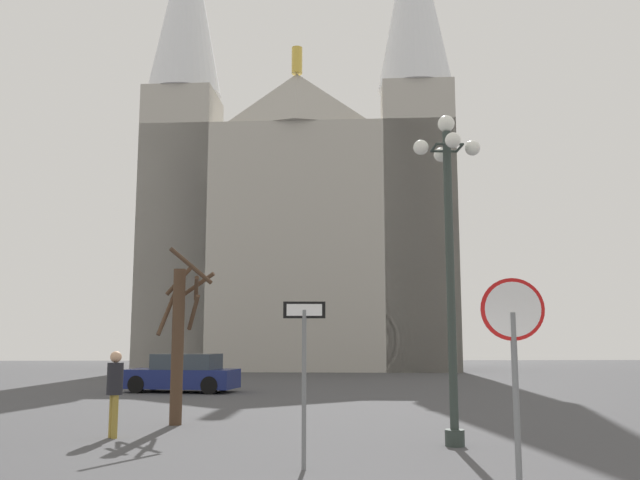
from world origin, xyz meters
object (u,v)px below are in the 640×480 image
Objects in this scene: one_way_arrow_sign at (304,362)px; pedestrian_walking at (115,385)px; cathedral at (301,217)px; bare_tree at (179,335)px; stop_sign at (514,341)px; street_lamp at (449,238)px; parked_car_near_navy at (183,374)px.

pedestrian_walking is at bearing 136.87° from one_way_arrow_sign.
one_way_arrow_sign is at bearing -90.74° from cathedral.
cathedral reaches higher than bare_tree.
one_way_arrow_sign is 1.48× the size of pedestrian_walking.
one_way_arrow_sign is (-0.46, -35.96, -8.79)m from cathedral.
street_lamp is (0.19, 4.17, 1.95)m from stop_sign.
bare_tree is 2.51m from pedestrian_walking.
bare_tree is 2.36× the size of pedestrian_walking.
one_way_arrow_sign is at bearing -142.38° from street_lamp.
pedestrian_walking is (0.52, -12.15, 0.37)m from parked_car_near_navy.
bare_tree is at bearing 116.70° from one_way_arrow_sign.
bare_tree is (-3.29, -30.34, -8.35)m from cathedral.
street_lamp is 3.69× the size of pedestrian_walking.
bare_tree reaches higher than one_way_arrow_sign.
stop_sign is 4.61m from street_lamp.
one_way_arrow_sign is 6.31m from bare_tree.
one_way_arrow_sign is at bearing -74.75° from parked_car_near_navy.
stop_sign is 8.48m from pedestrian_walking.
stop_sign is 0.43× the size of street_lamp.
cathedral reaches higher than parked_car_near_navy.
parked_car_near_navy is at bearing 105.25° from one_way_arrow_sign.
cathedral is 37.02m from one_way_arrow_sign.
street_lamp is at bearing 37.62° from one_way_arrow_sign.
stop_sign is 19.00m from parked_car_near_navy.
cathedral is 12.87× the size of one_way_arrow_sign.
stop_sign is at bearing -68.65° from parked_car_near_navy.
one_way_arrow_sign is 5.17m from pedestrian_walking.
stop_sign is at bearing -40.80° from pedestrian_walking.
bare_tree is at bearing -96.19° from cathedral.
one_way_arrow_sign is 0.40× the size of street_lamp.
one_way_arrow_sign is at bearing 142.83° from stop_sign.
stop_sign is (2.17, -37.96, -8.47)m from cathedral.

